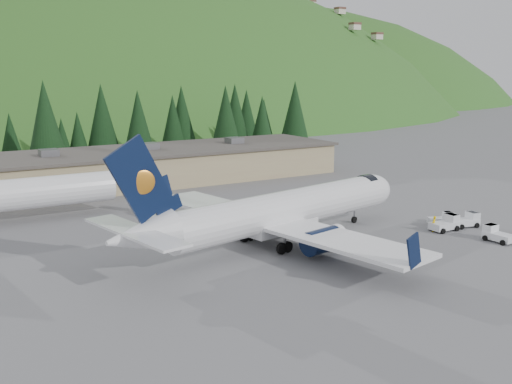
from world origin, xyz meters
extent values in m
plane|color=slate|center=(0.00, 0.00, 0.00)|extent=(600.00, 600.00, 0.00)
cylinder|color=white|center=(0.00, 0.00, 3.34)|extent=(27.70, 8.90, 3.69)
ellipsoid|color=white|center=(13.49, 2.64, 3.34)|extent=(5.42, 4.54, 3.69)
cylinder|color=black|center=(12.53, 2.45, 3.78)|extent=(1.93, 3.25, 3.04)
cone|color=white|center=(-16.39, -3.20, 3.73)|extent=(6.49, 4.75, 3.69)
cube|color=white|center=(-0.96, -0.19, 1.79)|extent=(8.31, 4.59, 0.98)
cube|color=white|center=(-1.93, -0.38, 2.36)|extent=(11.70, 33.81, 0.34)
cube|color=#0A1634|center=(-6.57, 15.73, 3.63)|extent=(1.98, 0.53, 2.82)
cube|color=#0A1634|center=(-0.17, -17.04, 3.63)|extent=(1.98, 0.53, 2.82)
cylinder|color=#0A1634|center=(-2.06, 5.40, 1.52)|extent=(4.48, 3.01, 2.26)
cylinder|color=white|center=(-0.22, 5.76, 1.52)|extent=(1.04, 2.46, 2.40)
cube|color=white|center=(-2.06, 5.40, 2.06)|extent=(2.17, 0.66, 0.88)
cylinder|color=#0A1634|center=(0.13, -5.78, 1.52)|extent=(4.48, 3.01, 2.26)
cylinder|color=white|center=(1.96, -5.42, 1.52)|extent=(1.04, 2.46, 2.40)
cube|color=white|center=(0.13, -5.78, 2.06)|extent=(2.17, 0.66, 0.88)
cube|color=#0A1634|center=(-16.19, -3.16, 8.33)|extent=(6.02, 1.45, 7.21)
ellipsoid|color=orange|center=(-16.04, -2.93, 8.13)|extent=(1.94, 0.55, 1.94)
ellipsoid|color=orange|center=(-15.96, -3.32, 8.13)|extent=(1.94, 0.55, 1.94)
cube|color=#0A1634|center=(-13.69, -2.67, 5.77)|extent=(2.71, 0.76, 1.95)
cube|color=white|center=(-16.87, -3.29, 4.22)|extent=(4.86, 12.54, 0.22)
cylinder|color=slate|center=(10.60, 2.07, 0.88)|extent=(0.23, 0.23, 1.77)
cylinder|color=black|center=(10.60, 2.07, 0.37)|extent=(0.79, 0.41, 0.75)
cylinder|color=slate|center=(-3.40, 2.04, 0.98)|extent=(0.28, 0.28, 1.96)
cylinder|color=black|center=(-3.01, 2.11, 0.54)|extent=(1.13, 0.54, 1.08)
cylinder|color=black|center=(-3.79, 1.96, 0.54)|extent=(1.13, 0.54, 1.08)
cylinder|color=slate|center=(-2.38, -3.17, 0.98)|extent=(0.28, 0.28, 1.96)
cylinder|color=black|center=(-2.00, -3.09, 0.54)|extent=(1.13, 0.54, 1.08)
cylinder|color=black|center=(-2.77, -3.24, 0.54)|extent=(1.13, 0.54, 1.08)
cylinder|color=white|center=(-22.00, 22.00, 3.20)|extent=(22.00, 3.60, 3.60)
cube|color=silver|center=(16.69, -5.43, 0.58)|extent=(3.20, 1.62, 0.74)
cube|color=silver|center=(17.75, -5.44, 1.22)|extent=(1.08, 1.50, 0.95)
cube|color=black|center=(17.75, -5.44, 1.64)|extent=(0.97, 1.39, 0.11)
cylinder|color=black|center=(17.76, -4.59, 0.30)|extent=(0.60, 0.24, 0.59)
cylinder|color=black|center=(17.74, -6.29, 0.30)|extent=(0.60, 0.24, 0.59)
cylinder|color=black|center=(15.64, -4.57, 0.30)|extent=(0.60, 0.24, 0.59)
cylinder|color=black|center=(15.62, -6.26, 0.30)|extent=(0.60, 0.24, 0.59)
cube|color=silver|center=(18.36, -3.50, 0.49)|extent=(2.96, 2.22, 0.62)
cube|color=silver|center=(19.18, -3.83, 1.02)|extent=(1.28, 1.48, 0.80)
cube|color=black|center=(19.18, -3.83, 1.37)|extent=(1.17, 1.36, 0.09)
cylinder|color=black|center=(19.45, -3.17, 0.25)|extent=(0.53, 0.37, 0.50)
cylinder|color=black|center=(18.92, -4.49, 0.25)|extent=(0.53, 0.37, 0.50)
cylinder|color=black|center=(17.81, -2.51, 0.25)|extent=(0.53, 0.37, 0.50)
cylinder|color=black|center=(17.28, -3.83, 0.25)|extent=(0.53, 0.37, 0.50)
cube|color=silver|center=(18.11, -11.14, 0.54)|extent=(1.60, 3.02, 0.69)
cube|color=silver|center=(18.07, -10.15, 1.14)|extent=(1.42, 1.04, 0.89)
cube|color=black|center=(18.07, -10.15, 1.53)|extent=(1.32, 0.94, 0.10)
cylinder|color=black|center=(17.28, -10.19, 0.28)|extent=(0.24, 0.56, 0.55)
cylinder|color=black|center=(18.86, -10.12, 0.28)|extent=(0.24, 0.56, 0.55)
cylinder|color=black|center=(17.36, -12.16, 0.28)|extent=(0.24, 0.56, 0.55)
cylinder|color=black|center=(18.94, -12.10, 0.28)|extent=(0.24, 0.56, 0.55)
cube|color=#9B8563|center=(-5.00, 38.00, 2.40)|extent=(70.00, 16.00, 4.80)
cube|color=#47423D|center=(-5.00, 38.00, 4.95)|extent=(71.00, 17.00, 0.40)
cube|color=slate|center=(-15.00, 38.00, 5.60)|extent=(2.50, 2.50, 1.00)
cube|color=slate|center=(0.00, 38.00, 5.60)|extent=(2.50, 2.50, 1.00)
cube|color=slate|center=(15.00, 38.00, 5.60)|extent=(2.50, 2.50, 1.00)
cube|color=silver|center=(19.91, -5.52, 0.55)|extent=(3.25, 2.10, 0.70)
cube|color=silver|center=(20.89, -5.73, 1.15)|extent=(1.27, 1.58, 0.90)
cube|color=black|center=(20.89, -5.73, 1.55)|extent=(1.15, 1.46, 0.10)
cylinder|color=black|center=(21.06, -4.95, 0.28)|extent=(0.59, 0.33, 0.56)
cylinder|color=black|center=(20.72, -6.51, 0.28)|extent=(0.59, 0.33, 0.56)
cylinder|color=black|center=(19.10, -4.53, 0.28)|extent=(0.59, 0.33, 0.56)
cylinder|color=black|center=(18.76, -6.09, 0.28)|extent=(0.59, 0.33, 0.56)
imported|color=#EEC000|center=(15.47, -5.11, 0.85)|extent=(0.73, 0.63, 1.69)
cone|color=black|center=(-16.01, 66.37, 5.52)|extent=(4.05, 4.05, 8.29)
cone|color=black|center=(-11.93, 54.76, 8.91)|extent=(6.54, 6.54, 13.37)
cone|color=black|center=(-7.82, 62.16, 4.97)|extent=(3.65, 3.65, 7.46)
cone|color=black|center=(-4.71, 62.86, 5.54)|extent=(4.06, 4.06, 8.30)
cone|color=black|center=(-0.04, 62.81, 8.46)|extent=(6.20, 6.20, 12.69)
cone|color=black|center=(5.55, 58.40, 7.80)|extent=(5.72, 5.72, 11.71)
cone|color=black|center=(8.12, 66.19, 7.36)|extent=(5.40, 5.40, 11.04)
cone|color=black|center=(14.21, 62.27, 7.13)|extent=(5.23, 5.23, 10.69)
cone|color=black|center=(16.70, 63.47, 8.16)|extent=(5.99, 5.99, 12.24)
cone|color=black|center=(22.45, 55.01, 8.25)|extent=(6.05, 6.05, 12.37)
cone|color=black|center=(26.94, 59.31, 8.36)|extent=(6.13, 6.13, 12.55)
cone|color=black|center=(31.36, 55.68, 6.95)|extent=(5.10, 5.10, 10.43)
cone|color=black|center=(33.69, 66.18, 7.51)|extent=(5.51, 5.51, 11.26)
cone|color=black|center=(39.12, 67.48, 6.25)|extent=(4.58, 4.58, 9.37)
cone|color=black|center=(42.18, 59.37, 8.64)|extent=(6.33, 6.33, 12.95)
cone|color=black|center=(46.46, 65.84, 6.14)|extent=(4.50, 4.50, 9.20)
ellipsoid|color=#2B4F17|center=(40.00, 200.00, -85.00)|extent=(420.00, 300.00, 300.00)
ellipsoid|color=#2B4F17|center=(160.00, 240.00, -85.00)|extent=(392.00, 280.00, 280.00)
camera|label=1|loc=(-31.09, -45.70, 16.46)|focal=40.00mm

